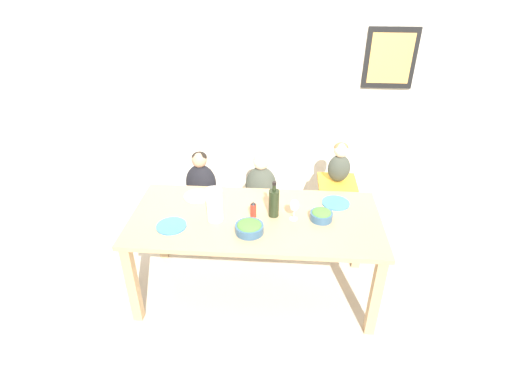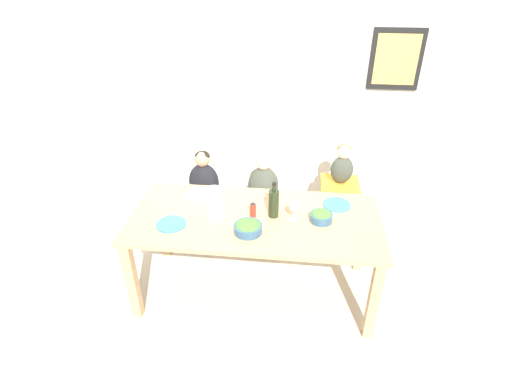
# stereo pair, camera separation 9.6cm
# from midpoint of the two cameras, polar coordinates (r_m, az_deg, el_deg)

# --- Properties ---
(ground_plane) EXTENTS (14.00, 14.00, 0.00)m
(ground_plane) POSITION_cam_midpoint_polar(r_m,az_deg,el_deg) (3.45, 0.69, -13.70)
(ground_plane) COLOR #BCB2A3
(wall_back) EXTENTS (10.00, 0.09, 2.70)m
(wall_back) POSITION_cam_midpoint_polar(r_m,az_deg,el_deg) (3.74, 2.71, 14.22)
(wall_back) COLOR beige
(wall_back) RESTS_ON ground_plane
(dining_table) EXTENTS (1.86, 0.86, 0.73)m
(dining_table) POSITION_cam_midpoint_polar(r_m,az_deg,el_deg) (3.03, 0.77, -5.00)
(dining_table) COLOR tan
(dining_table) RESTS_ON ground_plane
(chair_far_left) EXTENTS (0.39, 0.37, 0.46)m
(chair_far_left) POSITION_cam_midpoint_polar(r_m,az_deg,el_deg) (3.78, -6.47, -1.92)
(chair_far_left) COLOR silver
(chair_far_left) RESTS_ON ground_plane
(chair_far_center) EXTENTS (0.39, 0.37, 0.46)m
(chair_far_center) POSITION_cam_midpoint_polar(r_m,az_deg,el_deg) (3.71, 1.76, -2.44)
(chair_far_center) COLOR silver
(chair_far_center) RESTS_ON ground_plane
(chair_right_highchair) EXTENTS (0.33, 0.32, 0.71)m
(chair_right_highchair) POSITION_cam_midpoint_polar(r_m,az_deg,el_deg) (3.64, 12.40, -0.92)
(chair_right_highchair) COLOR silver
(chair_right_highchair) RESTS_ON ground_plane
(person_child_left) EXTENTS (0.27, 0.19, 0.48)m
(person_child_left) POSITION_cam_midpoint_polar(r_m,az_deg,el_deg) (3.63, -6.74, 2.07)
(person_child_left) COLOR black
(person_child_left) RESTS_ON chair_far_left
(person_child_center) EXTENTS (0.27, 0.19, 0.48)m
(person_child_center) POSITION_cam_midpoint_polar(r_m,az_deg,el_deg) (3.56, 1.84, 1.61)
(person_child_center) COLOR #3D4238
(person_child_center) RESTS_ON chair_far_center
(person_baby_right) EXTENTS (0.19, 0.14, 0.36)m
(person_baby_right) POSITION_cam_midpoint_polar(r_m,az_deg,el_deg) (3.48, 13.03, 3.97)
(person_baby_right) COLOR #3D4238
(person_baby_right) RESTS_ON chair_right_highchair
(wine_bottle) EXTENTS (0.08, 0.08, 0.29)m
(wine_bottle) POSITION_cam_midpoint_polar(r_m,az_deg,el_deg) (2.94, 3.48, -1.56)
(wine_bottle) COLOR #232D19
(wine_bottle) RESTS_ON dining_table
(paper_towel_roll) EXTENTS (0.12, 0.12, 0.25)m
(paper_towel_roll) POSITION_cam_midpoint_polar(r_m,az_deg,el_deg) (2.91, -5.04, -1.73)
(paper_towel_roll) COLOR white
(paper_towel_roll) RESTS_ON dining_table
(wine_glass_near) EXTENTS (0.07, 0.07, 0.17)m
(wine_glass_near) POSITION_cam_midpoint_polar(r_m,az_deg,el_deg) (2.90, 6.37, -2.11)
(wine_glass_near) COLOR white
(wine_glass_near) RESTS_ON dining_table
(salad_bowl_large) EXTENTS (0.20, 0.20, 0.08)m
(salad_bowl_large) POSITION_cam_midpoint_polar(r_m,az_deg,el_deg) (2.81, -0.17, -5.08)
(salad_bowl_large) COLOR #335675
(salad_bowl_large) RESTS_ON dining_table
(salad_bowl_small) EXTENTS (0.17, 0.17, 0.08)m
(salad_bowl_small) POSITION_cam_midpoint_polar(r_m,az_deg,el_deg) (2.97, 10.22, -3.44)
(salad_bowl_small) COLOR #335675
(salad_bowl_small) RESTS_ON dining_table
(dinner_plate_front_left) EXTENTS (0.22, 0.22, 0.01)m
(dinner_plate_front_left) POSITION_cam_midpoint_polar(r_m,az_deg,el_deg) (2.95, -11.13, -4.53)
(dinner_plate_front_left) COLOR teal
(dinner_plate_front_left) RESTS_ON dining_table
(dinner_plate_back_left) EXTENTS (0.22, 0.22, 0.01)m
(dinner_plate_back_left) POSITION_cam_midpoint_polar(r_m,az_deg,el_deg) (3.26, -7.34, -0.43)
(dinner_plate_back_left) COLOR silver
(dinner_plate_back_left) RESTS_ON dining_table
(dinner_plate_back_right) EXTENTS (0.22, 0.22, 0.01)m
(dinner_plate_back_right) POSITION_cam_midpoint_polar(r_m,az_deg,el_deg) (3.19, 12.31, -1.77)
(dinner_plate_back_right) COLOR teal
(dinner_plate_back_right) RESTS_ON dining_table
(condiment_bottle_hot_sauce) EXTENTS (0.05, 0.05, 0.13)m
(condiment_bottle_hot_sauce) POSITION_cam_midpoint_polar(r_m,az_deg,el_deg) (2.96, 0.49, -2.52)
(condiment_bottle_hot_sauce) COLOR red
(condiment_bottle_hot_sauce) RESTS_ON dining_table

